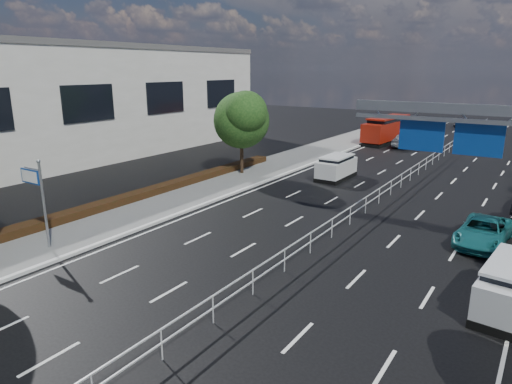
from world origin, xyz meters
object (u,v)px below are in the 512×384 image
Objects in this scene: overhead_gantry at (498,135)px; white_minivan at (336,167)px; parked_car_teal at (483,232)px; toilet_sign at (36,188)px; red_bus at (388,129)px; near_car_dark at (463,122)px; near_car_silver at (405,140)px.

white_minivan is at bearing 137.60° from overhead_gantry.
overhead_gantry is at bearing -80.22° from parked_car_teal.
overhead_gantry reaches higher than toilet_sign.
overhead_gantry is 34.34m from red_bus.
near_car_dark is 0.92× the size of parked_car_teal.
toilet_sign is 0.94× the size of parked_car_teal.
white_minivan is 0.98× the size of near_car_dark.
red_bus is 3.66m from near_car_silver.
white_minivan is 0.42× the size of red_bus.
near_car_silver is at bearing 88.19° from near_car_dark.
near_car_silver is (6.12, 38.64, -2.16)m from toilet_sign.
overhead_gantry is (17.69, 10.05, 2.66)m from toilet_sign.
parked_car_teal is (11.33, -26.64, -0.14)m from near_car_silver.
toilet_sign is 41.21m from red_bus.
overhead_gantry is 1.02× the size of red_bus.
near_car_silver is 0.99× the size of parked_car_teal.
near_car_dark is at bearing 87.04° from white_minivan.
near_car_dark is at bearing 100.54° from overhead_gantry.
toilet_sign is at bearing -89.71° from red_bus.
near_car_dark is (2.18, 21.87, -0.08)m from near_car_silver.
red_bus is 2.19× the size of near_car_silver.
white_minivan is 17.83m from near_car_silver.
near_car_silver is 28.95m from parked_car_teal.
near_car_dark is at bearing 81.11° from red_bus.
near_car_silver is at bearing -36.79° from red_bus.
parked_car_teal is at bearing 104.57° from near_car_dark.
red_bus is (3.45, 41.04, -1.41)m from toilet_sign.
toilet_sign is at bearing -142.73° from parked_car_teal.
near_car_silver is (0.21, 17.83, -0.11)m from white_minivan.
white_minivan is 0.90× the size of parked_car_teal.
red_bus is 20.08m from near_car_dark.
red_bus is at bearing 79.90° from near_car_dark.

